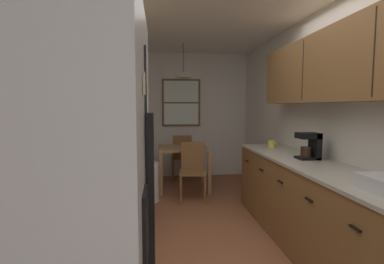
{
  "coord_description": "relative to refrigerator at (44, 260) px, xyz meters",
  "views": [
    {
      "loc": [
        -0.52,
        -2.3,
        1.46
      ],
      "look_at": [
        -0.09,
        1.48,
        1.12
      ],
      "focal_mm": 26.59,
      "sensor_mm": 36.0,
      "label": 1
    }
  ],
  "objects": [
    {
      "name": "ground_plane",
      "position": [
        0.93,
        2.28,
        -0.91
      ],
      "size": [
        12.0,
        12.0,
        0.0
      ],
      "primitive_type": "plane",
      "color": "#995B3D"
    },
    {
      "name": "wall_left",
      "position": [
        -0.42,
        2.28,
        0.37
      ],
      "size": [
        0.1,
        9.0,
        2.55
      ],
      "primitive_type": "cube",
      "color": "white",
      "rests_on": "ground"
    },
    {
      "name": "wall_right",
      "position": [
        2.28,
        2.28,
        0.37
      ],
      "size": [
        0.1,
        9.0,
        2.55
      ],
      "primitive_type": "cube",
      "color": "white",
      "rests_on": "ground"
    },
    {
      "name": "wall_back",
      "position": [
        0.93,
        4.93,
        0.37
      ],
      "size": [
        4.4,
        0.1,
        2.55
      ],
      "primitive_type": "cube",
      "color": "white",
      "rests_on": "ground"
    },
    {
      "name": "ceiling_slab",
      "position": [
        0.93,
        2.28,
        1.68
      ],
      "size": [
        4.4,
        9.0,
        0.08
      ],
      "primitive_type": "cube",
      "color": "white"
    },
    {
      "name": "refrigerator",
      "position": [
        0.0,
        0.0,
        0.0
      ],
      "size": [
        0.76,
        0.74,
        1.82
      ],
      "color": "silver",
      "rests_on": "ground"
    },
    {
      "name": "microwave_over_range",
      "position": [
        -0.17,
        0.69,
        0.76
      ],
      "size": [
        0.39,
        0.59,
        0.32
      ],
      "color": "white"
    },
    {
      "name": "counter_left",
      "position": [
        -0.07,
        1.99,
        -0.46
      ],
      "size": [
        0.64,
        2.01,
        0.9
      ],
      "color": "brown",
      "rests_on": "ground"
    },
    {
      "name": "upper_cabinets_left",
      "position": [
        -0.21,
        1.94,
        0.94
      ],
      "size": [
        0.33,
        2.09,
        0.64
      ],
      "color": "brown"
    },
    {
      "name": "counter_right",
      "position": [
        1.93,
        1.4,
        -0.46
      ],
      "size": [
        0.64,
        3.36,
        0.9
      ],
      "color": "brown",
      "rests_on": "ground"
    },
    {
      "name": "upper_cabinets_right",
      "position": [
        2.07,
        1.35,
        0.93
      ],
      "size": [
        0.33,
        3.04,
        0.68
      ],
      "color": "brown"
    },
    {
      "name": "dining_table",
      "position": [
        0.83,
        3.94,
        -0.29
      ],
      "size": [
        0.86,
        0.8,
        0.75
      ],
      "color": "#A87F51",
      "rests_on": "ground"
    },
    {
      "name": "dining_chair_near",
      "position": [
        0.92,
        3.33,
        -0.41
      ],
      "size": [
        0.44,
        0.44,
        0.9
      ],
      "color": "brown",
      "rests_on": "ground"
    },
    {
      "name": "dining_chair_far",
      "position": [
        0.85,
        4.55,
        -0.41
      ],
      "size": [
        0.42,
        0.42,
        0.9
      ],
      "color": "brown",
      "rests_on": "ground"
    },
    {
      "name": "pendant_light",
      "position": [
        0.83,
        3.94,
        1.1
      ],
      "size": [
        0.3,
        0.3,
        0.59
      ],
      "color": "black"
    },
    {
      "name": "back_window",
      "position": [
        0.86,
        4.85,
        0.63
      ],
      "size": [
        0.79,
        0.05,
        0.97
      ],
      "color": "brown"
    },
    {
      "name": "trash_bin",
      "position": [
        0.23,
        3.32,
        -0.61
      ],
      "size": [
        0.32,
        0.32,
        0.6
      ],
      "primitive_type": "cylinder",
      "color": "white",
      "rests_on": "ground"
    },
    {
      "name": "storage_canister",
      "position": [
        -0.07,
        1.13,
        0.09
      ],
      "size": [
        0.11,
        0.11,
        0.2
      ],
      "color": "#D84C19",
      "rests_on": "counter_left"
    },
    {
      "name": "dish_towel",
      "position": [
        0.29,
        0.84,
        -0.41
      ],
      "size": [
        0.02,
        0.16,
        0.24
      ],
      "primitive_type": "cube",
      "color": "beige"
    },
    {
      "name": "coffee_maker",
      "position": [
        2.01,
        1.81,
        0.14
      ],
      "size": [
        0.22,
        0.18,
        0.28
      ],
      "color": "black",
      "rests_on": "counter_right"
    },
    {
      "name": "mug_by_coffeemaker",
      "position": [
        1.93,
        2.67,
        0.04
      ],
      "size": [
        0.12,
        0.09,
        0.1
      ],
      "color": "#E5CC4C",
      "rests_on": "counter_right"
    }
  ]
}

